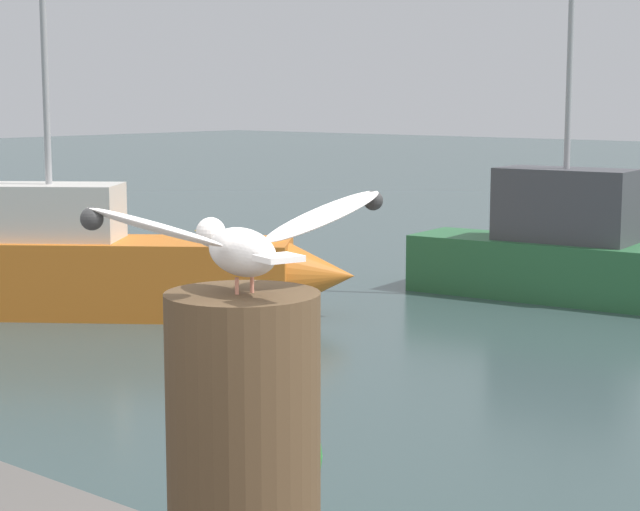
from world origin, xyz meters
TOP-DOWN VIEW (x-y plane):
  - mooring_post at (-0.94, -0.58)m, footprint 0.33×0.33m
  - seagull at (-0.94, -0.57)m, footprint 0.39×0.68m
  - boat_orange at (-9.88, 6.56)m, footprint 5.09×4.15m
  - boat_green at (-5.53, 11.09)m, footprint 5.70×1.77m
  - channel_buoy at (-3.59, 2.42)m, footprint 0.56×0.56m

SIDE VIEW (x-z plane):
  - channel_buoy at x=-3.59m, z-range -0.19..1.14m
  - boat_green at x=-5.53m, z-range -1.96..3.12m
  - boat_orange at x=-9.88m, z-range -1.68..2.87m
  - mooring_post at x=-0.94m, z-range 1.38..2.28m
  - seagull at x=-0.94m, z-range 2.29..2.49m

